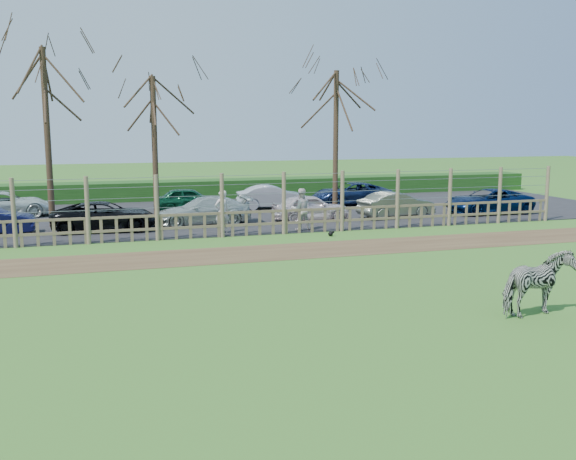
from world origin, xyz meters
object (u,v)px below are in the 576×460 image
object	(u,v)px
tree_right	(336,107)
tree_mid	(154,113)
car_6	(488,201)
car_12	(351,194)
tree_left	(45,94)
car_4	(311,208)
zebra	(538,284)
visitor_b	(301,209)
car_8	(5,204)
car_11	(272,197)
car_3	(204,211)
crow	(331,234)
car_2	(106,216)
car_10	(189,199)
visitor_a	(222,212)
car_5	(396,205)

from	to	relation	value
tree_right	tree_mid	bearing A→B (deg)	-176.82
car_6	car_12	xyz separation A→B (m)	(-5.08, 5.30, 0.00)
tree_left	car_4	xyz separation A→B (m)	(11.12, -1.59, -4.98)
zebra	car_4	distance (m)	15.34
zebra	visitor_b	world-z (taller)	visitor_b
visitor_b	car_8	bearing A→B (deg)	-31.66
visitor_b	car_11	world-z (taller)	visitor_b
zebra	car_4	xyz separation A→B (m)	(-0.24, 15.33, -0.12)
tree_mid	car_3	size ratio (longest dim) A/B	1.65
car_6	crow	bearing A→B (deg)	-67.93
tree_mid	crow	distance (m)	10.14
car_2	car_10	xyz separation A→B (m)	(4.15, 4.98, 0.00)
zebra	visitor_a	size ratio (longest dim) A/B	1.04
car_5	car_11	world-z (taller)	same
tree_left	tree_right	xyz separation A→B (m)	(13.50, 1.50, -0.37)
zebra	car_10	size ratio (longest dim) A/B	0.51
car_3	visitor_b	bearing A→B (deg)	51.89
tree_mid	car_11	bearing A→B (deg)	19.33
tree_right	car_10	size ratio (longest dim) A/B	2.09
tree_mid	car_5	bearing A→B (deg)	-14.29
crow	car_6	bearing A→B (deg)	20.92
car_3	car_4	size ratio (longest dim) A/B	1.17
zebra	crow	bearing A→B (deg)	-8.41
visitor_b	car_2	xyz separation A→B (m)	(-7.72, 2.16, -0.26)
visitor_b	car_12	world-z (taller)	visitor_b
tree_left	car_2	size ratio (longest dim) A/B	1.82
car_6	car_11	xyz separation A→B (m)	(-9.64, 4.98, 0.00)
crow	car_2	world-z (taller)	car_2
car_11	tree_left	bearing A→B (deg)	110.23
visitor_b	car_4	size ratio (longest dim) A/B	0.49
car_3	car_10	distance (m)	4.46
crow	car_10	size ratio (longest dim) A/B	0.07
crow	car_12	world-z (taller)	car_12
tree_left	visitor_a	world-z (taller)	tree_left
zebra	car_5	xyz separation A→B (m)	(3.95, 15.17, -0.12)
tree_left	tree_mid	distance (m)	4.67
car_8	tree_left	bearing A→B (deg)	-155.75
tree_mid	car_8	distance (m)	8.44
tree_right	car_5	world-z (taller)	tree_right
visitor_b	car_11	bearing A→B (deg)	-95.33
crow	car_12	xyz separation A→B (m)	(4.56, 8.99, 0.54)
tree_right	zebra	xyz separation A→B (m)	(-2.14, -18.43, -4.48)
visitor_a	crow	size ratio (longest dim) A/B	6.68
car_11	car_12	xyz separation A→B (m)	(4.56, 0.32, 0.00)
zebra	car_8	world-z (taller)	zebra
tree_right	crow	bearing A→B (deg)	-112.25
car_3	car_4	distance (m)	4.83
tree_left	car_11	xyz separation A→B (m)	(10.63, 3.15, -4.98)
zebra	car_8	distance (m)	24.75
visitor_b	car_6	world-z (taller)	visitor_b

